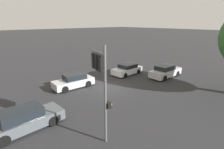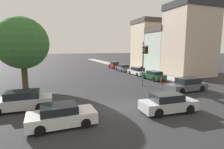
# 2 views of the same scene
# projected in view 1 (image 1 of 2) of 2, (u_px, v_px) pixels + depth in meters

# --- Properties ---
(ground_plane) EXTENTS (300.00, 300.00, 0.00)m
(ground_plane) POSITION_uv_depth(u_px,v_px,m) (108.00, 87.00, 18.92)
(ground_plane) COLOR #28282B
(traffic_signal) EXTENTS (0.67, 2.01, 5.70)m
(traffic_signal) POSITION_uv_depth(u_px,v_px,m) (101.00, 73.00, 9.74)
(traffic_signal) COLOR #515456
(traffic_signal) RESTS_ON ground_plane
(crossing_car_0) EXTENTS (4.77, 1.98, 1.54)m
(crossing_car_0) POSITION_uv_depth(u_px,v_px,m) (165.00, 71.00, 22.19)
(crossing_car_0) COLOR #B7B7BC
(crossing_car_0) RESTS_ON ground_plane
(crossing_car_1) EXTENTS (4.86, 2.08, 1.54)m
(crossing_car_1) POSITION_uv_depth(u_px,v_px,m) (24.00, 120.00, 11.30)
(crossing_car_1) COLOR #4C5156
(crossing_car_1) RESTS_ON ground_plane
(crossing_car_2) EXTENTS (4.38, 2.03, 1.47)m
(crossing_car_2) POSITION_uv_depth(u_px,v_px,m) (74.00, 81.00, 18.65)
(crossing_car_2) COLOR #B7B7BC
(crossing_car_2) RESTS_ON ground_plane
(crossing_car_3) EXTENTS (4.26, 2.11, 1.39)m
(crossing_car_3) POSITION_uv_depth(u_px,v_px,m) (127.00, 69.00, 23.37)
(crossing_car_3) COLOR silver
(crossing_car_3) RESTS_ON ground_plane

